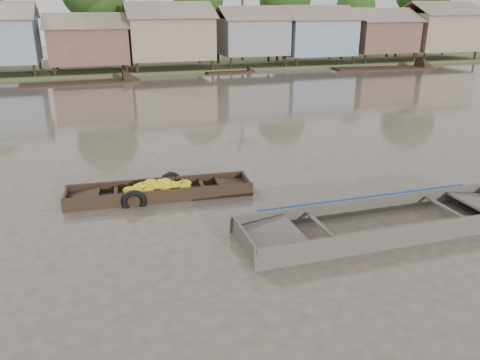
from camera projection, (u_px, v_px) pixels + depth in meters
name	position (u px, v px, depth m)	size (l,w,h in m)	color
ground	(271.00, 221.00, 11.63)	(120.00, 120.00, 0.00)	#483F37
riverbank	(171.00, 30.00, 39.89)	(120.00, 12.47, 10.22)	#384723
banana_boat	(157.00, 192.00, 13.11)	(5.20, 1.59, 0.72)	black
viewer_boat	(386.00, 226.00, 11.24)	(7.33, 1.97, 0.59)	#423D38
distant_boats	(237.00, 79.00, 34.69)	(46.50, 14.59, 0.35)	black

